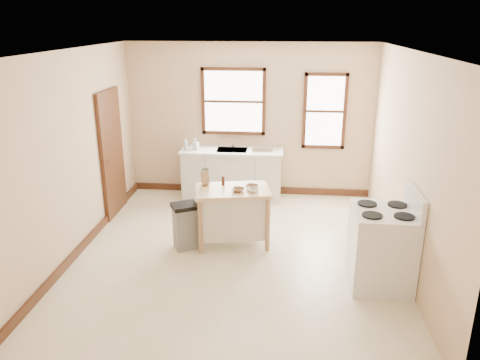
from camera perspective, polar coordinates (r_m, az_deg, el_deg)
name	(u,v)px	position (r m, az deg, el deg)	size (l,w,h in m)	color
floor	(236,253)	(6.78, -0.50, -8.84)	(5.00, 5.00, 0.00)	beige
ceiling	(235,51)	(6.01, -0.58, 15.50)	(5.00, 5.00, 0.00)	white
wall_back	(250,121)	(8.67, 1.20, 7.25)	(4.50, 0.04, 2.80)	#CDB387
wall_left	(74,155)	(6.85, -19.62, 2.94)	(0.04, 5.00, 2.80)	#CDB387
wall_right	(409,164)	(6.43, 19.86, 1.89)	(0.04, 5.00, 2.80)	#CDB387
window_main	(233,102)	(8.61, -0.81, 9.54)	(1.17, 0.06, 1.22)	#3D1810
window_side	(325,111)	(8.62, 10.28, 8.23)	(0.77, 0.06, 1.37)	#3D1810
door_left	(112,154)	(8.08, -15.34, 3.13)	(0.06, 0.90, 2.10)	#3D1810
baseboard_back	(249,189)	(9.01, 1.13, -1.16)	(4.50, 0.04, 0.12)	#3D1810
baseboard_left	(86,242)	(7.30, -18.25, -7.21)	(0.04, 5.00, 0.12)	#3D1810
sink_counter	(232,174)	(8.65, -0.97, 0.77)	(1.86, 0.62, 0.92)	silver
faucet	(233,141)	(8.66, -0.86, 4.73)	(0.03, 0.03, 0.22)	silver
soap_bottle_a	(186,144)	(8.55, -6.65, 4.41)	(0.09, 0.09, 0.22)	#B2B2B2
soap_bottle_b	(196,144)	(8.54, -5.42, 4.39)	(0.09, 0.10, 0.21)	#B2B2B2
dish_rack	(262,148)	(8.45, 2.76, 3.90)	(0.38, 0.28, 0.09)	silver
kitchen_island	(233,217)	(6.87, -0.90, -4.47)	(1.05, 0.67, 0.86)	#D9AE7F
knife_block	(205,178)	(6.86, -4.28, 0.19)	(0.10, 0.10, 0.20)	tan
pepper_grinder	(223,180)	(6.84, -2.06, -0.06)	(0.04, 0.04, 0.15)	#3C1A10
bowl_a	(238,190)	(6.61, -0.25, -1.21)	(0.18, 0.18, 0.05)	brown
bowl_b	(252,187)	(6.74, 1.44, -0.81)	(0.18, 0.18, 0.04)	brown
bowl_c	(253,190)	(6.60, 1.60, -1.23)	(0.16, 0.16, 0.05)	white
trash_bin	(185,226)	(6.82, -6.68, -5.61)	(0.35, 0.30, 0.68)	gray
gas_stove	(382,238)	(6.04, 16.94, -6.74)	(0.79, 0.81, 1.26)	white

